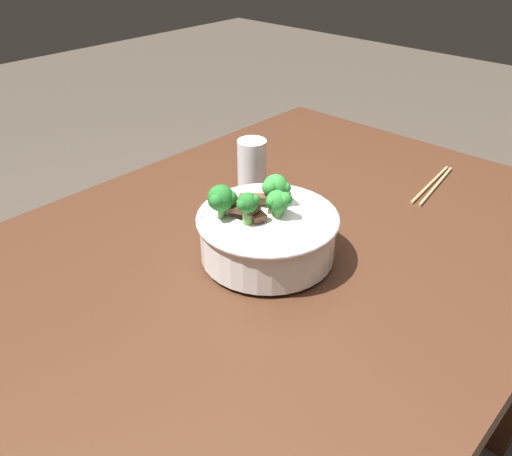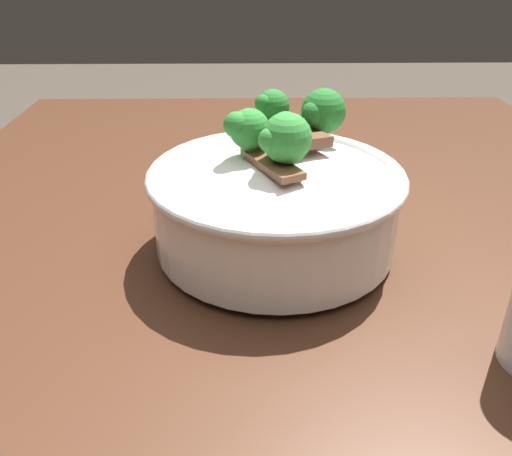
{
  "view_description": "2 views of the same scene",
  "coord_description": "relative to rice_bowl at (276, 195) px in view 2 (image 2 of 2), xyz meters",
  "views": [
    {
      "loc": [
        0.66,
        0.54,
        1.38
      ],
      "look_at": [
        0.04,
        -0.02,
        0.87
      ],
      "focal_mm": 36.87,
      "sensor_mm": 36.0,
      "label": 1
    },
    {
      "loc": [
        -0.43,
        0.05,
        1.12
      ],
      "look_at": [
        0.04,
        0.04,
        0.86
      ],
      "focal_mm": 37.16,
      "sensor_mm": 36.0,
      "label": 2
    }
  ],
  "objects": [
    {
      "name": "rice_bowl",
      "position": [
        0.0,
        0.0,
        0.0
      ],
      "size": [
        0.26,
        0.26,
        0.16
      ],
      "color": "white",
      "rests_on": "dining_table"
    },
    {
      "name": "dining_table",
      "position": [
        -0.06,
        -0.02,
        -0.18
      ],
      "size": [
        1.31,
        0.94,
        0.82
      ],
      "color": "#472819",
      "rests_on": "ground"
    }
  ]
}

